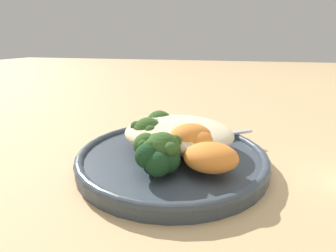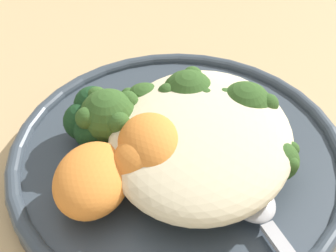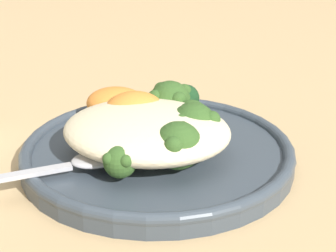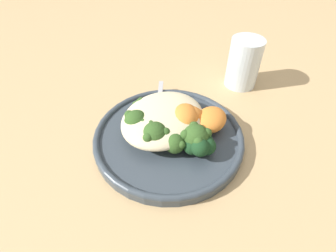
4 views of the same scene
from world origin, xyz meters
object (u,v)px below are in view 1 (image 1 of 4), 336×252
(quinoa_mound, at_px, (179,133))
(spoon, at_px, (210,135))
(sweet_potato_chunk_2, at_px, (196,143))
(broccoli_stalk_1, at_px, (162,126))
(broccoli_stalk_4, at_px, (164,150))
(broccoli_stalk_2, at_px, (152,134))
(sweet_potato_chunk_0, at_px, (211,157))
(sweet_potato_chunk_1, at_px, (190,140))
(broccoli_stalk_0, at_px, (188,130))
(plate, at_px, (172,157))
(broccoli_stalk_3, at_px, (157,146))
(kale_tuft, at_px, (158,157))

(quinoa_mound, relative_size, spoon, 1.57)
(quinoa_mound, height_order, sweet_potato_chunk_2, same)
(quinoa_mound, xyz_separation_m, broccoli_stalk_1, (-0.03, 0.02, 0.00))
(sweet_potato_chunk_2, bearing_deg, broccoli_stalk_4, -133.85)
(broccoli_stalk_2, bearing_deg, sweet_potato_chunk_0, 157.30)
(broccoli_stalk_1, bearing_deg, sweet_potato_chunk_1, -178.64)
(broccoli_stalk_0, xyz_separation_m, sweet_potato_chunk_0, (0.04, -0.10, 0.00))
(broccoli_stalk_0, bearing_deg, sweet_potato_chunk_0, -159.76)
(sweet_potato_chunk_0, bearing_deg, sweet_potato_chunk_2, 124.45)
(plate, xyz_separation_m, sweet_potato_chunk_1, (0.03, -0.01, 0.03))
(broccoli_stalk_1, relative_size, broccoli_stalk_3, 1.11)
(sweet_potato_chunk_2, bearing_deg, broccoli_stalk_3, -169.94)
(sweet_potato_chunk_2, xyz_separation_m, spoon, (0.01, 0.08, -0.02))
(sweet_potato_chunk_1, xyz_separation_m, sweet_potato_chunk_2, (0.01, -0.00, -0.00))
(broccoli_stalk_0, distance_m, spoon, 0.04)
(sweet_potato_chunk_0, xyz_separation_m, kale_tuft, (-0.06, -0.02, 0.00))
(broccoli_stalk_1, height_order, sweet_potato_chunk_2, broccoli_stalk_1)
(broccoli_stalk_3, xyz_separation_m, spoon, (0.06, 0.08, -0.01))
(broccoli_stalk_2, distance_m, broccoli_stalk_3, 0.03)
(broccoli_stalk_0, bearing_deg, broccoli_stalk_2, 138.58)
(broccoli_stalk_1, xyz_separation_m, sweet_potato_chunk_0, (0.08, -0.09, -0.00))
(plate, height_order, quinoa_mound, quinoa_mound)
(broccoli_stalk_2, relative_size, broccoli_stalk_3, 1.17)
(broccoli_stalk_3, xyz_separation_m, sweet_potato_chunk_2, (0.05, 0.01, 0.01))
(sweet_potato_chunk_0, bearing_deg, broccoli_stalk_0, 113.29)
(broccoli_stalk_0, relative_size, spoon, 1.04)
(spoon, bearing_deg, sweet_potato_chunk_2, -135.05)
(broccoli_stalk_2, bearing_deg, broccoli_stalk_3, 127.38)
(plate, distance_m, broccoli_stalk_4, 0.06)
(broccoli_stalk_0, bearing_deg, kale_tuft, 169.33)
(broccoli_stalk_2, bearing_deg, broccoli_stalk_1, -87.49)
(quinoa_mound, bearing_deg, sweet_potato_chunk_0, -51.60)
(plate, relative_size, spoon, 2.65)
(quinoa_mound, distance_m, broccoli_stalk_1, 0.04)
(broccoli_stalk_3, height_order, broccoli_stalk_4, broccoli_stalk_4)
(plate, bearing_deg, sweet_potato_chunk_2, -24.47)
(broccoli_stalk_4, height_order, sweet_potato_chunk_1, same)
(sweet_potato_chunk_0, relative_size, spoon, 0.64)
(broccoli_stalk_3, height_order, kale_tuft, kale_tuft)
(broccoli_stalk_0, height_order, broccoli_stalk_2, broccoli_stalk_2)
(plate, height_order, sweet_potato_chunk_1, sweet_potato_chunk_1)
(broccoli_stalk_0, distance_m, broccoli_stalk_4, 0.10)
(quinoa_mound, height_order, broccoli_stalk_3, quinoa_mound)
(plate, xyz_separation_m, sweet_potato_chunk_2, (0.04, -0.02, 0.03))
(kale_tuft, bearing_deg, broccoli_stalk_3, 107.23)
(broccoli_stalk_0, xyz_separation_m, broccoli_stalk_4, (-0.01, -0.10, 0.01))
(broccoli_stalk_3, bearing_deg, broccoli_stalk_1, -111.86)
(plate, height_order, spoon, spoon)
(broccoli_stalk_2, distance_m, sweet_potato_chunk_1, 0.06)
(kale_tuft, bearing_deg, broccoli_stalk_2, 112.87)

